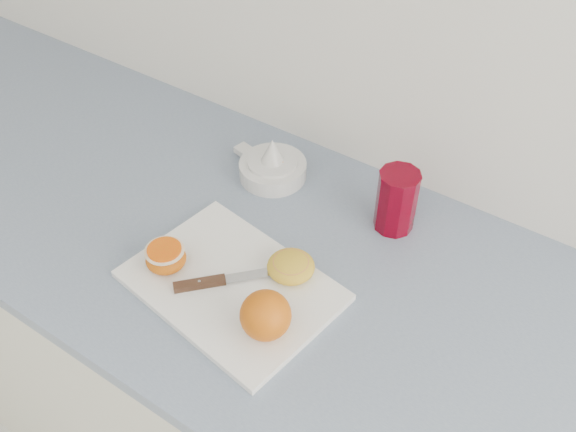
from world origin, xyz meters
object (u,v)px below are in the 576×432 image
at_px(counter, 292,404).
at_px(cutting_board, 232,285).
at_px(red_tumbler, 396,203).
at_px(half_orange, 166,258).
at_px(citrus_juicer, 272,166).

relative_size(counter, cutting_board, 8.16).
bearing_deg(red_tumbler, half_orange, -130.21).
relative_size(half_orange, citrus_juicer, 0.40).
bearing_deg(cutting_board, citrus_juicer, 111.90).
relative_size(cutting_board, half_orange, 4.89).
relative_size(citrus_juicer, red_tumbler, 1.39).
distance_m(counter, cutting_board, 0.46).
bearing_deg(half_orange, counter, 37.85).
bearing_deg(citrus_juicer, red_tumbler, 1.85).
height_order(cutting_board, citrus_juicer, citrus_juicer).
bearing_deg(red_tumbler, citrus_juicer, -178.15).
relative_size(cutting_board, red_tumbler, 2.76).
distance_m(cutting_board, citrus_juicer, 0.29).
bearing_deg(counter, red_tumbler, 62.19).
height_order(counter, half_orange, half_orange).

